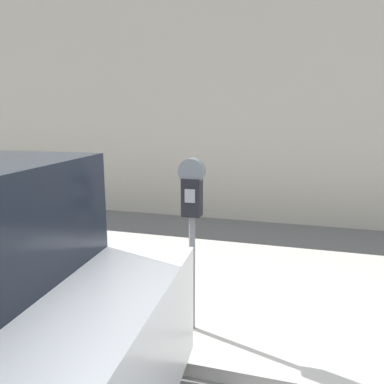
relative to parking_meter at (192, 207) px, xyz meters
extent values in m
cube|color=#BCB7AD|center=(0.26, 0.93, -1.16)|extent=(24.00, 2.80, 0.11)
cube|color=beige|center=(0.26, 4.06, 1.20)|extent=(24.00, 0.30, 4.83)
cylinder|color=slate|center=(0.00, 0.00, -0.59)|extent=(0.05, 0.05, 1.02)
cube|color=black|center=(0.00, 0.00, 0.08)|extent=(0.15, 0.12, 0.31)
cube|color=gray|center=(0.00, -0.06, 0.10)|extent=(0.08, 0.01, 0.11)
cylinder|color=slate|center=(0.00, 0.00, 0.29)|extent=(0.21, 0.10, 0.21)
cylinder|color=black|center=(-0.75, -0.59, -0.90)|extent=(0.65, 0.25, 0.64)
camera|label=1|loc=(0.81, -2.86, 0.74)|focal=35.00mm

